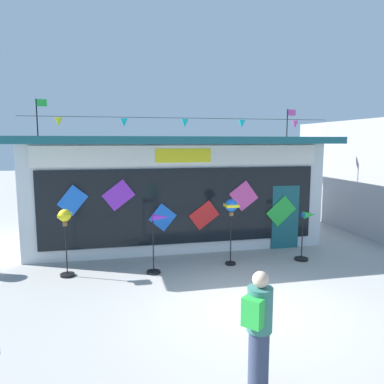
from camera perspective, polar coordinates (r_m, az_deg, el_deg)
name	(u,v)px	position (r m, az deg, el deg)	size (l,w,h in m)	color
ground_plane	(250,308)	(7.98, 8.85, -17.26)	(80.00, 80.00, 0.00)	#9E9B99
kite_shop_building	(172,188)	(12.90, -3.10, 0.68)	(9.49, 5.04, 4.70)	silver
wind_spinner_far_left	(65,226)	(9.73, -18.93, -5.02)	(0.35, 0.35, 1.71)	black
wind_spinner_left	(157,239)	(9.55, -5.34, -7.20)	(0.59, 0.35, 1.54)	black
wind_spinner_center_left	(231,212)	(10.09, 6.04, -3.02)	(0.35, 0.35, 1.82)	black
wind_spinner_center_right	(306,230)	(11.06, 17.19, -5.66)	(0.62, 0.39, 1.41)	black
person_mid_plaza	(259,329)	(5.32, 10.21, -20.04)	(0.47, 0.45, 1.68)	#333D56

